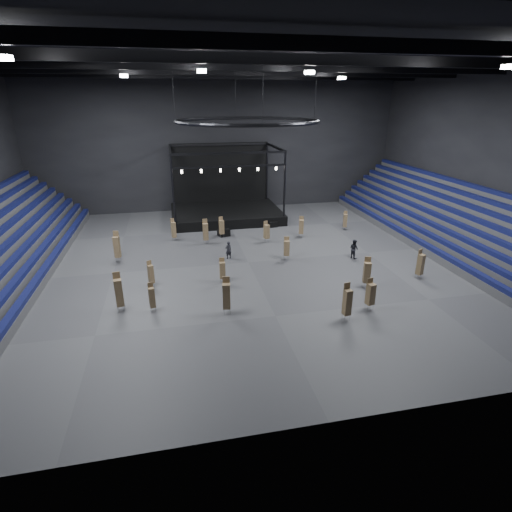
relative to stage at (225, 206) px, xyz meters
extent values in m
plane|color=#434345|center=(0.00, -16.24, -1.45)|extent=(50.00, 50.00, 0.00)
cube|color=black|center=(0.00, -16.24, 16.55)|extent=(50.00, 42.00, 0.20)
cube|color=black|center=(0.00, 4.76, 7.55)|extent=(50.00, 0.20, 18.00)
cube|color=black|center=(0.00, -37.24, 7.55)|extent=(50.00, 0.20, 18.00)
cube|color=black|center=(25.00, -16.24, 7.55)|extent=(0.20, 42.00, 18.00)
cube|color=#49484B|center=(-21.40, -16.24, -1.08)|extent=(7.20, 40.00, 0.75)
cube|color=#0D113C|center=(-18.12, -16.24, -0.50)|extent=(0.59, 40.00, 0.40)
cube|color=#0D113C|center=(-19.02, -16.24, 0.25)|extent=(0.59, 40.00, 0.40)
cube|color=#0D113C|center=(-19.91, -16.24, 1.00)|extent=(0.59, 40.00, 0.40)
cube|color=#0D113C|center=(-20.82, -16.24, 1.75)|extent=(0.59, 40.00, 0.40)
cube|color=#49484B|center=(21.40, -16.24, -1.08)|extent=(7.20, 40.00, 0.75)
cube|color=#0D113C|center=(18.12, -16.24, -0.50)|extent=(0.59, 40.00, 0.40)
cube|color=#49484B|center=(21.85, -16.24, -0.70)|extent=(6.30, 40.00, 1.50)
cube|color=#0D113C|center=(19.02, -16.24, 0.25)|extent=(0.59, 40.00, 0.40)
cube|color=#49484B|center=(22.30, -16.24, -0.33)|extent=(5.40, 40.00, 2.25)
cube|color=#0D113C|center=(19.91, -16.24, 1.00)|extent=(0.59, 40.00, 0.40)
cube|color=#49484B|center=(22.75, -16.24, 0.05)|extent=(4.50, 40.00, 3.00)
cube|color=#0D113C|center=(20.82, -16.24, 1.75)|extent=(0.59, 40.00, 0.40)
cube|color=#49484B|center=(23.20, -16.24, 0.42)|extent=(3.60, 40.00, 3.75)
cube|color=#0D113C|center=(21.71, -16.24, 2.50)|extent=(0.59, 40.00, 0.40)
cube|color=#49484B|center=(23.65, -16.24, 0.80)|extent=(2.70, 40.00, 4.50)
cube|color=#0D113C|center=(22.61, -16.24, 3.25)|extent=(0.59, 40.00, 0.40)
cube|color=#49484B|center=(24.10, -16.24, 1.17)|extent=(1.80, 40.00, 5.25)
cube|color=#0D113C|center=(23.52, -16.24, 4.00)|extent=(0.59, 40.00, 0.40)
cube|color=#49484B|center=(24.55, -16.24, 1.55)|extent=(0.90, 40.00, 6.00)
cube|color=#0D113C|center=(24.41, -16.24, 4.75)|extent=(0.59, 40.00, 0.40)
cube|color=black|center=(0.00, -0.74, -0.85)|extent=(14.00, 10.00, 1.20)
cube|color=black|center=(0.00, 4.06, 3.75)|extent=(13.30, 0.30, 8.00)
cylinder|color=black|center=(-6.60, -5.34, 3.65)|extent=(0.24, 0.24, 7.80)
cylinder|color=black|center=(-6.60, 3.86, 3.65)|extent=(0.24, 0.24, 7.80)
cylinder|color=black|center=(6.60, -5.34, 3.65)|extent=(0.24, 0.24, 7.80)
cylinder|color=black|center=(6.60, 3.86, 3.65)|extent=(0.24, 0.24, 7.80)
cube|color=black|center=(0.00, -5.34, 7.55)|extent=(13.40, 0.25, 0.25)
cube|color=black|center=(0.00, 3.86, 7.55)|extent=(13.40, 0.25, 0.25)
cube|color=black|center=(0.00, -5.34, 6.05)|extent=(13.40, 0.20, 0.20)
cylinder|color=white|center=(-5.50, -5.34, 5.65)|extent=(0.24, 0.24, 0.35)
cylinder|color=white|center=(-3.30, -5.34, 5.65)|extent=(0.24, 0.24, 0.35)
cylinder|color=white|center=(-1.10, -5.34, 5.65)|extent=(0.24, 0.24, 0.35)
cylinder|color=white|center=(1.10, -5.34, 5.65)|extent=(0.24, 0.24, 0.35)
cylinder|color=white|center=(3.30, -5.34, 5.65)|extent=(0.24, 0.24, 0.35)
cylinder|color=white|center=(5.50, -5.34, 5.65)|extent=(0.24, 0.24, 0.35)
torus|color=black|center=(0.00, -16.24, 11.55)|extent=(12.30, 12.30, 0.30)
cylinder|color=black|center=(6.00, -16.24, 14.05)|extent=(0.04, 0.04, 5.00)
cylinder|color=black|center=(0.00, -10.24, 14.05)|extent=(0.04, 0.04, 5.00)
cylinder|color=black|center=(-6.00, -16.24, 14.05)|extent=(0.04, 0.04, 5.00)
cylinder|color=black|center=(0.00, -22.24, 14.05)|extent=(0.04, 0.04, 5.00)
cube|color=black|center=(0.00, -31.24, 15.75)|extent=(49.00, 0.35, 0.70)
cube|color=black|center=(0.00, -23.24, 15.75)|extent=(49.00, 0.35, 0.70)
cube|color=black|center=(0.00, -16.24, 15.75)|extent=(49.00, 0.35, 0.70)
cube|color=black|center=(0.00, -9.24, 15.75)|extent=(49.00, 0.35, 0.70)
cube|color=black|center=(0.00, -1.24, 15.75)|extent=(49.00, 0.35, 0.70)
cube|color=white|center=(-14.00, -28.24, 15.15)|extent=(0.60, 0.60, 0.25)
cube|color=white|center=(14.00, -28.24, 15.15)|extent=(0.60, 0.60, 0.25)
cube|color=white|center=(-10.00, -12.24, 15.15)|extent=(0.60, 0.60, 0.25)
cube|color=white|center=(10.00, -12.24, 15.15)|extent=(0.60, 0.60, 0.25)
cube|color=white|center=(-4.00, -20.24, 15.15)|extent=(0.60, 0.60, 0.25)
cube|color=white|center=(4.00, -20.24, 15.15)|extent=(0.60, 0.60, 0.25)
cube|color=black|center=(-1.42, -7.57, -1.10)|extent=(1.15, 0.81, 0.69)
cube|color=black|center=(-1.18, -8.00, -1.05)|extent=(1.32, 0.87, 0.81)
cube|color=black|center=(5.16, -5.74, -1.11)|extent=(1.09, 0.65, 0.69)
cylinder|color=silver|center=(-7.05, -8.41, -1.27)|extent=(0.03, 0.03, 0.37)
cylinder|color=silver|center=(-7.05, -8.06, -1.27)|extent=(0.03, 0.03, 0.37)
cylinder|color=silver|center=(-6.71, -8.41, -1.27)|extent=(0.03, 0.03, 0.37)
cylinder|color=silver|center=(-6.71, -8.06, -1.27)|extent=(0.03, 0.03, 0.37)
cube|color=#937451|center=(-6.88, -8.24, -0.22)|extent=(0.57, 0.57, 1.73)
cube|color=#937451|center=(-6.95, -8.07, 0.60)|extent=(0.41, 0.21, 0.95)
cylinder|color=silver|center=(-3.62, -25.81, -1.22)|extent=(0.03, 0.03, 0.45)
cylinder|color=silver|center=(-3.62, -25.38, -1.22)|extent=(0.03, 0.03, 0.45)
cylinder|color=silver|center=(-3.19, -25.81, -1.22)|extent=(0.03, 0.03, 0.45)
cylinder|color=silver|center=(-3.19, -25.38, -1.22)|extent=(0.03, 0.03, 0.45)
cube|color=#937451|center=(-3.41, -25.59, -0.02)|extent=(0.62, 0.62, 1.95)
cube|color=#937451|center=(-3.37, -25.37, 0.90)|extent=(0.52, 0.15, 1.07)
cylinder|color=silver|center=(13.80, -23.19, -1.24)|extent=(0.03, 0.03, 0.41)
cylinder|color=silver|center=(13.80, -22.80, -1.24)|extent=(0.03, 0.03, 0.41)
cylinder|color=silver|center=(14.20, -23.19, -1.24)|extent=(0.03, 0.03, 0.41)
cylinder|color=silver|center=(14.20, -22.80, -1.24)|extent=(0.03, 0.03, 0.41)
cube|color=#937451|center=(14.00, -22.99, -0.12)|extent=(0.64, 0.64, 1.83)
cube|color=#937451|center=(13.92, -22.80, 0.75)|extent=(0.46, 0.24, 1.01)
cylinder|color=silver|center=(-3.72, -10.27, -1.22)|extent=(0.03, 0.03, 0.45)
cylinder|color=silver|center=(-3.72, -9.84, -1.22)|extent=(0.03, 0.03, 0.45)
cylinder|color=silver|center=(-3.29, -10.27, -1.22)|extent=(0.03, 0.03, 0.45)
cylinder|color=silver|center=(-3.29, -9.84, -1.22)|extent=(0.03, 0.03, 0.45)
cube|color=#937451|center=(-3.50, -10.05, -0.08)|extent=(0.57, 0.57, 1.84)
cube|color=#937451|center=(-3.51, -9.83, 0.79)|extent=(0.52, 0.09, 1.01)
cylinder|color=silver|center=(4.63, -28.44, -1.24)|extent=(0.03, 0.03, 0.42)
cylinder|color=silver|center=(4.63, -28.04, -1.24)|extent=(0.03, 0.03, 0.42)
cylinder|color=silver|center=(5.03, -28.44, -1.24)|extent=(0.03, 0.03, 0.42)
cylinder|color=silver|center=(5.03, -28.04, -1.24)|extent=(0.03, 0.03, 0.42)
cube|color=#937451|center=(4.83, -28.24, -0.06)|extent=(0.57, 0.57, 1.94)
cube|color=#937451|center=(4.80, -28.03, 0.86)|extent=(0.49, 0.13, 1.07)
cylinder|color=silver|center=(-3.19, -20.38, -1.26)|extent=(0.03, 0.03, 0.39)
cylinder|color=silver|center=(-3.19, -20.01, -1.26)|extent=(0.03, 0.03, 0.39)
cylinder|color=silver|center=(-2.82, -20.38, -1.26)|extent=(0.03, 0.03, 0.39)
cylinder|color=silver|center=(-2.82, -20.01, -1.26)|extent=(0.03, 0.03, 0.39)
cube|color=#937451|center=(-3.01, -20.19, -0.32)|extent=(0.47, 0.47, 1.47)
cube|color=#937451|center=(-3.01, -20.00, 0.36)|extent=(0.45, 0.06, 0.81)
cylinder|color=silver|center=(2.89, -11.07, -1.24)|extent=(0.03, 0.03, 0.42)
cylinder|color=silver|center=(2.89, -10.67, -1.24)|extent=(0.03, 0.03, 0.42)
cylinder|color=silver|center=(3.29, -11.07, -1.24)|extent=(0.03, 0.03, 0.42)
cylinder|color=silver|center=(3.29, -10.67, -1.24)|extent=(0.03, 0.03, 0.42)
cube|color=#937451|center=(3.09, -10.87, -0.25)|extent=(0.66, 0.66, 1.55)
cube|color=#937451|center=(3.02, -10.67, 0.47)|extent=(0.48, 0.23, 0.85)
cylinder|color=silver|center=(8.41, -23.85, -1.22)|extent=(0.03, 0.03, 0.46)
cylinder|color=silver|center=(8.41, -23.41, -1.22)|extent=(0.03, 0.03, 0.46)
cylinder|color=silver|center=(8.85, -23.85, -1.22)|extent=(0.03, 0.03, 0.46)
cylinder|color=silver|center=(8.85, -23.41, -1.22)|extent=(0.03, 0.03, 0.46)
cube|color=#937451|center=(8.63, -23.63, -0.11)|extent=(0.69, 0.69, 1.77)
cube|color=#937451|center=(8.70, -23.41, 0.73)|extent=(0.53, 0.22, 0.97)
cylinder|color=silver|center=(-9.12, -20.02, -1.28)|extent=(0.03, 0.03, 0.35)
cylinder|color=silver|center=(-9.12, -19.69, -1.28)|extent=(0.03, 0.03, 0.35)
cylinder|color=silver|center=(-8.79, -20.02, -1.28)|extent=(0.03, 0.03, 0.35)
cylinder|color=silver|center=(-8.79, -19.69, -1.28)|extent=(0.03, 0.03, 0.35)
cube|color=#937451|center=(-8.96, -19.86, -0.30)|extent=(0.55, 0.55, 1.60)
cube|color=#937451|center=(-9.03, -19.70, 0.45)|extent=(0.39, 0.21, 0.88)
cylinder|color=silver|center=(-8.92, -24.27, -1.28)|extent=(0.03, 0.03, 0.34)
cylinder|color=silver|center=(-8.92, -23.95, -1.28)|extent=(0.03, 0.03, 0.34)
cylinder|color=silver|center=(-8.59, -24.27, -1.28)|extent=(0.03, 0.03, 0.34)
cylinder|color=silver|center=(-8.59, -23.95, -1.28)|extent=(0.03, 0.03, 0.34)
cube|color=#937451|center=(-8.75, -24.11, -0.32)|extent=(0.49, 0.49, 1.57)
cube|color=#937451|center=(-8.79, -23.94, 0.41)|extent=(0.40, 0.14, 0.86)
cylinder|color=silver|center=(3.61, -16.49, -1.23)|extent=(0.03, 0.03, 0.44)
cylinder|color=silver|center=(3.61, -16.07, -1.23)|extent=(0.03, 0.03, 0.44)
cylinder|color=silver|center=(4.03, -16.49, -1.23)|extent=(0.03, 0.03, 0.44)
cylinder|color=silver|center=(4.03, -16.07, -1.23)|extent=(0.03, 0.03, 0.44)
cube|color=#937451|center=(3.82, -16.28, -0.25)|extent=(0.62, 0.62, 1.51)
cube|color=#937451|center=(3.86, -16.06, 0.45)|extent=(0.51, 0.16, 0.83)
cylinder|color=silver|center=(-12.53, -13.59, -1.23)|extent=(0.03, 0.03, 0.45)
cylinder|color=silver|center=(-12.53, -13.16, -1.23)|extent=(0.03, 0.03, 0.45)
cylinder|color=silver|center=(-12.10, -13.59, -1.23)|extent=(0.03, 0.03, 0.45)
cylinder|color=silver|center=(-12.10, -13.16, -1.23)|extent=(0.03, 0.03, 0.45)
cube|color=#937451|center=(-12.32, -13.37, 0.04)|extent=(0.60, 0.60, 2.08)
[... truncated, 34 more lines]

